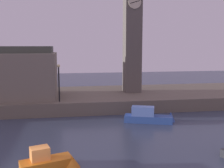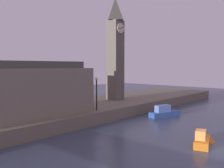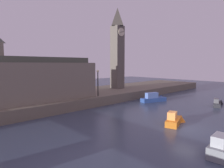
{
  "view_description": "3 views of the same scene",
  "coord_description": "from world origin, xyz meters",
  "px_view_note": "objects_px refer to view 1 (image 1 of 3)",
  "views": [
    {
      "loc": [
        1.76,
        -15.27,
        7.84
      ],
      "look_at": [
        6.54,
        14.33,
        3.47
      ],
      "focal_mm": 43.74,
      "sensor_mm": 36.0,
      "label": 1
    },
    {
      "loc": [
        -21.76,
        -7.2,
        7.13
      ],
      "look_at": [
        5.9,
        17.15,
        4.46
      ],
      "focal_mm": 41.0,
      "sensor_mm": 36.0,
      "label": 2
    },
    {
      "loc": [
        -19.02,
        -9.0,
        6.64
      ],
      "look_at": [
        3.72,
        15.03,
        3.23
      ],
      "focal_mm": 31.25,
      "sensor_mm": 36.0,
      "label": 3
    }
  ],
  "objects_px": {
    "streetlamp": "(59,79)",
    "clock_tower": "(132,27)",
    "boat_tour_blue": "(151,117)",
    "boat_patrol_orange": "(51,162)"
  },
  "relations": [
    {
      "from": "streetlamp",
      "to": "boat_tour_blue",
      "type": "bearing_deg",
      "value": -26.06
    },
    {
      "from": "clock_tower",
      "to": "streetlamp",
      "type": "relative_size",
      "value": 3.97
    },
    {
      "from": "clock_tower",
      "to": "boat_patrol_orange",
      "type": "xyz_separation_m",
      "value": [
        -9.64,
        -18.74,
        -9.63
      ]
    },
    {
      "from": "clock_tower",
      "to": "boat_patrol_orange",
      "type": "distance_m",
      "value": 23.17
    },
    {
      "from": "clock_tower",
      "to": "boat_tour_blue",
      "type": "xyz_separation_m",
      "value": [
        -0.2,
        -9.62,
        -9.54
      ]
    },
    {
      "from": "streetlamp",
      "to": "boat_patrol_orange",
      "type": "height_order",
      "value": "streetlamp"
    },
    {
      "from": "clock_tower",
      "to": "boat_patrol_orange",
      "type": "height_order",
      "value": "clock_tower"
    },
    {
      "from": "streetlamp",
      "to": "clock_tower",
      "type": "bearing_deg",
      "value": 28.16
    },
    {
      "from": "streetlamp",
      "to": "boat_tour_blue",
      "type": "relative_size",
      "value": 0.75
    },
    {
      "from": "clock_tower",
      "to": "streetlamp",
      "type": "distance_m",
      "value": 12.33
    }
  ]
}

